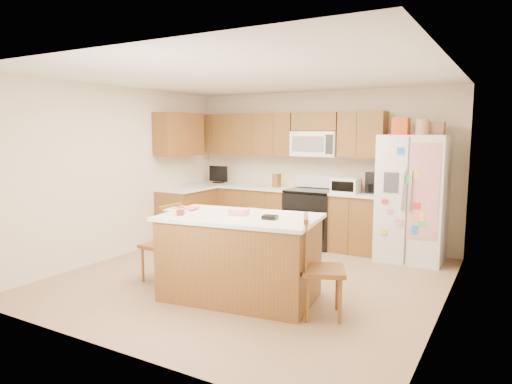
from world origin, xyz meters
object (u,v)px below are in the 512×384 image
Objects in this scene: stove at (312,217)px; island at (240,257)px; windsor_chair_back at (266,245)px; refrigerator at (413,197)px; windsor_chair_right at (320,269)px; windsor_chair_left at (162,244)px.

stove reaches higher than island.
windsor_chair_back is (0.16, -1.84, -0.05)m from stove.
stove is 1.84m from windsor_chair_back.
windsor_chair_right is (-0.37, -2.56, -0.44)m from refrigerator.
island is at bearing -84.79° from stove.
windsor_chair_left is 0.95× the size of windsor_chair_right.
windsor_chair_left is at bearing 178.44° from windsor_chair_right.
windsor_chair_right is at bearing -98.16° from refrigerator.
refrigerator is at bearing 81.84° from windsor_chair_right.
refrigerator is at bearing 51.46° from windsor_chair_back.
island and windsor_chair_right have the same top height.
refrigerator is 2.25× the size of windsor_chair_back.
windsor_chair_back is at bearing -85.08° from stove.
stove reaches higher than windsor_chair_left.
windsor_chair_left reaches higher than windsor_chair_back.
windsor_chair_left is 2.11m from windsor_chair_right.
stove is at bearing 114.63° from windsor_chair_right.
island is at bearing -1.41° from windsor_chair_left.
windsor_chair_back is (-1.41, -1.77, -0.49)m from refrigerator.
windsor_chair_right is at bearing -65.37° from stove.
refrigerator is 1.99× the size of windsor_chair_right.
stove is at bearing 95.21° from island.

